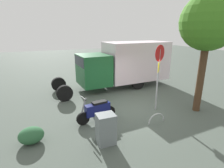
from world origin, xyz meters
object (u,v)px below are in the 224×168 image
object	(u,v)px
box_truck_near	(125,63)
bike_rack_hoop	(156,122)
motorcycle	(97,110)
street_tree	(209,23)
stop_sign	(159,68)
utility_cabinet	(106,129)

from	to	relation	value
box_truck_near	bike_rack_hoop	distance (m)	5.52
motorcycle	street_tree	xyz separation A→B (m)	(-4.83, 0.90, 3.56)
box_truck_near	motorcycle	distance (m)	5.37
box_truck_near	stop_sign	bearing A→B (deg)	83.18
street_tree	utility_cabinet	xyz separation A→B (m)	(5.07, 0.73, -3.53)
motorcycle	utility_cabinet	distance (m)	1.65
motorcycle	utility_cabinet	xyz separation A→B (m)	(0.24, 1.63, 0.03)
street_tree	bike_rack_hoop	xyz separation A→B (m)	(2.55, 0.23, -4.08)
stop_sign	bike_rack_hoop	distance (m)	2.50
stop_sign	utility_cabinet	bearing A→B (deg)	25.98
street_tree	utility_cabinet	distance (m)	6.22
utility_cabinet	bike_rack_hoop	world-z (taller)	utility_cabinet
motorcycle	bike_rack_hoop	size ratio (longest dim) A/B	2.13
motorcycle	utility_cabinet	size ratio (longest dim) A/B	1.65
motorcycle	bike_rack_hoop	bearing A→B (deg)	146.36
street_tree	bike_rack_hoop	bearing A→B (deg)	5.07
stop_sign	street_tree	distance (m)	2.79
box_truck_near	bike_rack_hoop	world-z (taller)	box_truck_near
utility_cabinet	box_truck_near	bearing A→B (deg)	-122.44
street_tree	motorcycle	bearing A→B (deg)	-10.54
motorcycle	street_tree	size ratio (longest dim) A/B	0.34
stop_sign	street_tree	size ratio (longest dim) A/B	0.59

